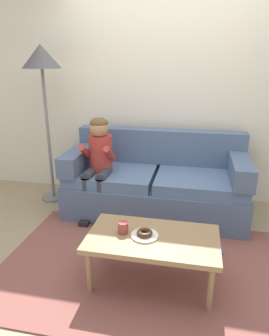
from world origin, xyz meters
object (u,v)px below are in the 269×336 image
Objects in this scene: donut at (145,233)px; mug at (123,227)px; toy_controller at (210,252)px; coffee_table at (153,241)px; floor_lamp at (42,68)px; person_child at (99,158)px; couch at (156,184)px.

mug is (-0.17, 0.02, 0.01)m from donut.
mug is 0.40× the size of toy_controller.
mug is (-0.23, 0.01, 0.09)m from coffee_table.
floor_lamp is (-1.24, 1.30, 1.15)m from mug.
floor_lamp reaches higher than donut.
person_child is at bearing 123.69° from donut.
person_child is (-0.76, 1.04, 0.31)m from coffee_table.
coffee_table is 0.74m from toy_controller.
coffee_table is 2.33m from floor_lamp.
mug is at bearing -62.93° from person_child.
couch reaches higher than donut.
couch is 1.84m from floor_lamp.
couch is 1.24m from mug.
toy_controller is 2.64m from floor_lamp.
coffee_table is at bearing -124.13° from toy_controller.
person_child is (-0.61, -0.20, 0.34)m from couch.
floor_lamp is at bearing 138.41° from coffee_table.
floor_lamp is at bearing 167.59° from toy_controller.
coffee_table is 0.10m from donut.
coffee_table is 0.91× the size of person_child.
coffee_table is 4.42× the size of toy_controller.
toy_controller is (0.70, 0.45, -0.43)m from mug.
coffee_table is at bearing -2.40° from mug.
donut is (0.70, -1.05, -0.23)m from person_child.
donut is (0.08, -1.25, 0.10)m from couch.
toy_controller is (1.23, -0.57, -0.65)m from person_child.
mug reaches higher than donut.
couch is at bearing -3.02° from floor_lamp.
couch is 22.01× the size of mug.
donut is at bearing -170.10° from coffee_table.
couch is at bearing 18.32° from person_child.
toy_controller is at bearing -23.56° from floor_lamp.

